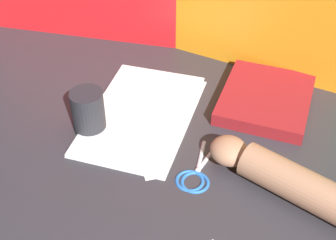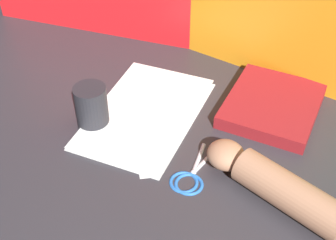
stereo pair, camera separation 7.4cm
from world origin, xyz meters
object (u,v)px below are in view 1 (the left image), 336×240
(scissors, at_px, (195,174))
(hand_forearm, at_px, (281,176))
(book_closed, at_px, (266,99))
(paper_stack, at_px, (141,114))
(mug, at_px, (87,113))

(scissors, relative_size, hand_forearm, 0.51)
(book_closed, xyz_separation_m, hand_forearm, (0.07, -0.25, 0.02))
(paper_stack, height_order, hand_forearm, hand_forearm)
(paper_stack, bearing_deg, book_closed, 27.85)
(paper_stack, distance_m, book_closed, 0.29)
(hand_forearm, bearing_deg, mug, 176.13)
(book_closed, height_order, mug, mug)
(hand_forearm, xyz_separation_m, mug, (-0.42, 0.03, 0.01))
(book_closed, distance_m, mug, 0.41)
(scissors, xyz_separation_m, mug, (-0.26, 0.05, 0.04))
(scissors, bearing_deg, paper_stack, 141.41)
(paper_stack, relative_size, hand_forearm, 1.22)
(scissors, bearing_deg, hand_forearm, 7.99)
(paper_stack, xyz_separation_m, book_closed, (0.26, 0.14, 0.01))
(hand_forearm, bearing_deg, paper_stack, 160.93)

